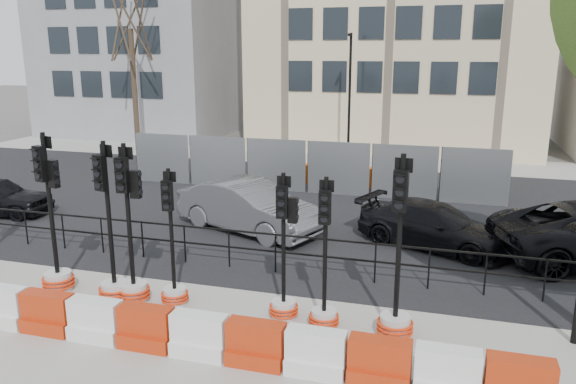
% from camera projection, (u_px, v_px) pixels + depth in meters
% --- Properties ---
extents(ground, '(120.00, 120.00, 0.00)m').
position_uv_depth(ground, '(210.00, 287.00, 12.84)').
color(ground, '#51514C').
rests_on(ground, ground).
extents(sidewalk_near, '(40.00, 6.00, 0.02)m').
position_uv_depth(sidewalk_near, '(142.00, 352.00, 10.05)').
color(sidewalk_near, gray).
rests_on(sidewalk_near, ground).
extents(road, '(40.00, 14.00, 0.03)m').
position_uv_depth(road, '(292.00, 206.00, 19.36)').
color(road, black).
rests_on(road, ground).
extents(sidewalk_far, '(40.00, 4.00, 0.02)m').
position_uv_depth(sidewalk_far, '(341.00, 159.00, 27.74)').
color(sidewalk_far, gray).
rests_on(sidewalk_far, ground).
extents(building_grey, '(11.00, 9.06, 14.00)m').
position_uv_depth(building_grey, '(143.00, 21.00, 35.34)').
color(building_grey, gray).
rests_on(building_grey, ground).
extents(kerb_railing, '(18.00, 0.04, 1.00)m').
position_uv_depth(kerb_railing, '(229.00, 242.00, 13.79)').
color(kerb_railing, black).
rests_on(kerb_railing, ground).
extents(heras_fencing, '(14.33, 1.72, 2.00)m').
position_uv_depth(heras_fencing, '(299.00, 170.00, 21.84)').
color(heras_fencing, gray).
rests_on(heras_fencing, ground).
extents(lamp_post_far, '(0.12, 0.56, 6.00)m').
position_uv_depth(lamp_post_far, '(349.00, 95.00, 25.86)').
color(lamp_post_far, black).
rests_on(lamp_post_far, ground).
extents(tree_bare_far, '(2.00, 2.00, 9.00)m').
position_uv_depth(tree_bare_far, '(130.00, 21.00, 28.58)').
color(tree_bare_far, '#473828').
rests_on(tree_bare_far, ground).
extents(barrier_row, '(13.60, 0.50, 0.80)m').
position_uv_depth(barrier_row, '(147.00, 329.00, 10.15)').
color(barrier_row, '#B32C0E').
rests_on(barrier_row, ground).
extents(traffic_signal_b, '(0.71, 0.71, 3.59)m').
position_uv_depth(traffic_signal_b, '(55.00, 255.00, 12.43)').
color(traffic_signal_b, silver).
rests_on(traffic_signal_b, ground).
extents(traffic_signal_c, '(0.69, 0.69, 3.49)m').
position_uv_depth(traffic_signal_c, '(113.00, 270.00, 11.95)').
color(traffic_signal_c, silver).
rests_on(traffic_signal_c, ground).
extents(traffic_signal_d, '(0.68, 0.68, 3.45)m').
position_uv_depth(traffic_signal_d, '(132.00, 266.00, 11.88)').
color(traffic_signal_d, silver).
rests_on(traffic_signal_d, ground).
extents(traffic_signal_e, '(0.58, 0.58, 2.96)m').
position_uv_depth(traffic_signal_e, '(174.00, 277.00, 11.82)').
color(traffic_signal_e, silver).
rests_on(traffic_signal_e, ground).
extents(traffic_signal_f, '(0.59, 0.59, 3.01)m').
position_uv_depth(traffic_signal_f, '(284.00, 285.00, 11.18)').
color(traffic_signal_f, silver).
rests_on(traffic_signal_f, ground).
extents(traffic_signal_g, '(0.60, 0.60, 3.02)m').
position_uv_depth(traffic_signal_g, '(324.00, 298.00, 10.80)').
color(traffic_signal_g, silver).
rests_on(traffic_signal_g, ground).
extents(traffic_signal_h, '(0.69, 0.69, 3.51)m').
position_uv_depth(traffic_signal_h, '(396.00, 301.00, 10.43)').
color(traffic_signal_h, silver).
rests_on(traffic_signal_h, ground).
extents(car_b, '(4.81, 5.71, 1.51)m').
position_uv_depth(car_b, '(249.00, 207.00, 16.59)').
color(car_b, '#504F55').
rests_on(car_b, ground).
extents(car_c, '(4.65, 5.42, 1.23)m').
position_uv_depth(car_c, '(434.00, 226.00, 15.27)').
color(car_c, black).
rests_on(car_c, ground).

